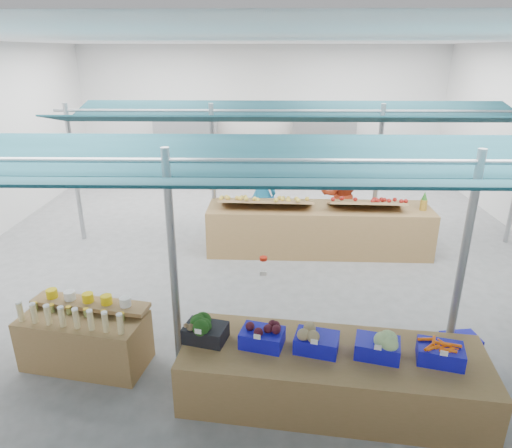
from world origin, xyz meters
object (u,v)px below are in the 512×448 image
object	(u,v)px
vendor_left	(262,194)
vendor_right	(340,194)
bottle_shelf	(87,336)
veg_counter	(331,375)
crate_stack	(458,354)
fruit_counter	(318,229)

from	to	relation	value
vendor_left	vendor_right	xyz separation A→B (m)	(1.80, 0.00, 0.00)
bottle_shelf	vendor_right	xyz separation A→B (m)	(4.11, 4.89, 0.51)
vendor_right	veg_counter	bearing A→B (deg)	81.99
bottle_shelf	vendor_right	size ratio (longest dim) A/B	0.95
crate_stack	vendor_left	world-z (taller)	vendor_left
bottle_shelf	crate_stack	bearing A→B (deg)	9.43
crate_stack	vendor_right	size ratio (longest dim) A/B	0.30
veg_counter	vendor_left	xyz separation A→B (m)	(-0.90, 5.55, 0.57)
veg_counter	crate_stack	bearing A→B (deg)	25.06
fruit_counter	vendor_right	xyz separation A→B (m)	(0.60, 1.10, 0.43)
fruit_counter	crate_stack	xyz separation A→B (m)	(1.44, -3.89, -0.22)
veg_counter	fruit_counter	xyz separation A→B (m)	(0.30, 4.45, 0.14)
vendor_left	vendor_right	bearing A→B (deg)	-178.76
veg_counter	vendor_right	world-z (taller)	vendor_right
bottle_shelf	vendor_left	world-z (taller)	vendor_left
crate_stack	fruit_counter	bearing A→B (deg)	110.29
fruit_counter	vendor_left	world-z (taller)	vendor_left
bottle_shelf	crate_stack	world-z (taller)	bottle_shelf
crate_stack	bottle_shelf	bearing A→B (deg)	178.87
veg_counter	bottle_shelf	bearing A→B (deg)	175.87
veg_counter	vendor_right	size ratio (longest dim) A/B	1.95
vendor_right	bottle_shelf	bearing A→B (deg)	51.23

